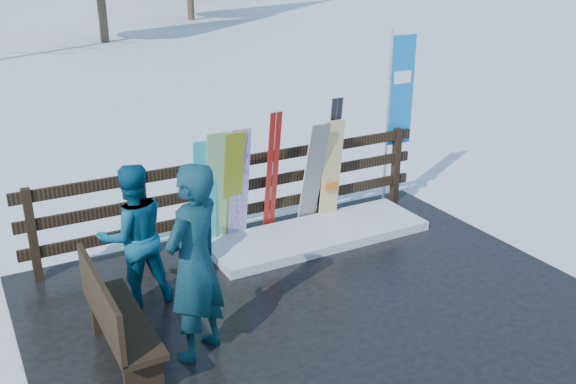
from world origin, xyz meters
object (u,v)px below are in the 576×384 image
snowboard_4 (313,175)px  person_front (194,263)px  rental_flag (398,98)px  person_back (134,236)px  snowboard_3 (239,187)px  snowboard_0 (205,196)px  snowboard_1 (216,191)px  bench (114,317)px  snowboard_5 (331,172)px  snowboard_2 (233,189)px

snowboard_4 → person_front: bearing=-140.6°
rental_flag → person_back: (-4.30, -1.09, -0.81)m
snowboard_3 → snowboard_4: size_ratio=1.03×
snowboard_3 → person_back: 1.80m
snowboard_0 → snowboard_1: size_ratio=0.94×
rental_flag → person_front: 4.72m
person_back → bench: bearing=62.6°
snowboard_1 → snowboard_5: (1.71, 0.00, -0.04)m
snowboard_5 → person_back: 3.12m
snowboard_1 → person_front: person_front is taller
bench → person_back: 1.17m
bench → rental_flag: bearing=23.8°
snowboard_1 → person_back: (-1.29, -0.82, 0.01)m
snowboard_2 → snowboard_0: bearing=180.0°
rental_flag → person_back: 4.51m
snowboard_4 → snowboard_2: bearing=-180.0°
snowboard_2 → person_back: 1.73m
snowboard_4 → snowboard_0: bearing=180.0°
snowboard_4 → bench: bearing=-150.1°
snowboard_0 → person_back: (-1.14, -0.82, 0.05)m
person_back → snowboard_0: bearing=-145.4°
snowboard_5 → rental_flag: 1.57m
snowboard_4 → person_back: 2.83m
snowboard_1 → snowboard_2: snowboard_1 is taller
snowboard_0 → snowboard_1: 0.17m
snowboard_1 → bench: bearing=-134.2°
snowboard_4 → rental_flag: size_ratio=0.60×
snowboard_3 → person_front: (-1.37, -2.03, 0.17)m
snowboard_2 → person_front: person_front is taller
snowboard_0 → person_front: bearing=-113.9°
snowboard_4 → rental_flag: bearing=9.6°
bench → snowboard_5: (3.50, 1.84, 0.24)m
snowboard_0 → bench: bearing=-131.6°
snowboard_1 → snowboard_3: size_ratio=1.00×
bench → snowboard_1: bearing=45.8°
snowboard_3 → snowboard_4: bearing=0.0°
snowboard_5 → snowboard_2: bearing=-180.0°
person_back → rental_flag: bearing=-167.1°
rental_flag → snowboard_1: bearing=-174.9°
bench → snowboard_0: snowboard_0 is taller
snowboard_3 → rental_flag: rental_flag is taller
bench → person_back: (0.50, 1.02, 0.28)m
snowboard_5 → rental_flag: (1.30, 0.27, 0.85)m
snowboard_5 → person_front: 3.44m
snowboard_0 → snowboard_3: (0.47, 0.00, 0.04)m
snowboard_3 → snowboard_4: 1.11m
bench → snowboard_0: 2.47m
snowboard_4 → person_front: (-2.48, -2.03, 0.21)m
snowboard_5 → rental_flag: size_ratio=0.58×
snowboard_1 → person_front: (-1.06, -2.03, 0.17)m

